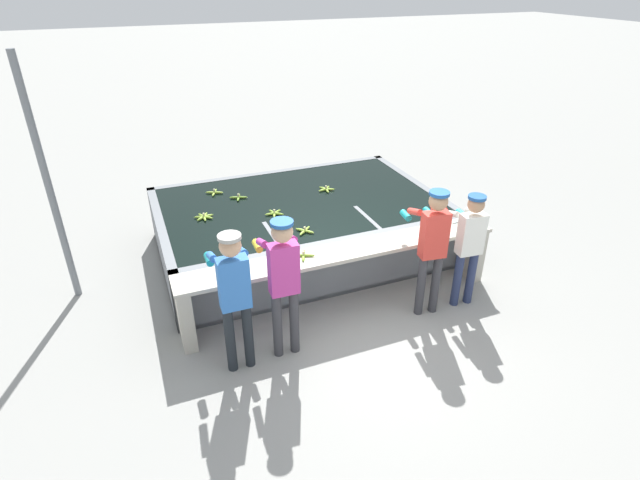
{
  "coord_description": "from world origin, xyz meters",
  "views": [
    {
      "loc": [
        -2.31,
        -4.69,
        3.95
      ],
      "look_at": [
        0.0,
        1.02,
        0.6
      ],
      "focal_mm": 28.0,
      "sensor_mm": 36.0,
      "label": 1
    }
  ],
  "objects_px": {
    "banana_bunch_floating_2": "(326,189)",
    "banana_bunch_floating_3": "(214,192)",
    "knife_0": "(452,224)",
    "banana_bunch_floating_4": "(305,231)",
    "banana_bunch_floating_5": "(274,213)",
    "worker_3": "(469,240)",
    "banana_bunch_ledge_0": "(304,255)",
    "worker_1": "(283,275)",
    "banana_bunch_floating_1": "(204,217)",
    "banana_bunch_floating_0": "(238,197)",
    "support_post_left": "(49,186)",
    "worker_0": "(234,290)",
    "worker_2": "(432,241)"
  },
  "relations": [
    {
      "from": "banana_bunch_floating_4",
      "to": "banana_bunch_floating_0",
      "type": "bearing_deg",
      "value": 111.4
    },
    {
      "from": "worker_1",
      "to": "banana_bunch_floating_1",
      "type": "bearing_deg",
      "value": 102.53
    },
    {
      "from": "banana_bunch_floating_1",
      "to": "banana_bunch_ledge_0",
      "type": "relative_size",
      "value": 1.03
    },
    {
      "from": "worker_1",
      "to": "banana_bunch_floating_1",
      "type": "height_order",
      "value": "worker_1"
    },
    {
      "from": "worker_1",
      "to": "banana_bunch_floating_1",
      "type": "distance_m",
      "value": 2.21
    },
    {
      "from": "banana_bunch_floating_3",
      "to": "banana_bunch_floating_4",
      "type": "height_order",
      "value": "same"
    },
    {
      "from": "banana_bunch_floating_1",
      "to": "knife_0",
      "type": "bearing_deg",
      "value": -25.29
    },
    {
      "from": "banana_bunch_floating_1",
      "to": "banana_bunch_floating_2",
      "type": "xyz_separation_m",
      "value": [
        1.99,
        0.28,
        0.0
      ]
    },
    {
      "from": "worker_1",
      "to": "banana_bunch_floating_1",
      "type": "relative_size",
      "value": 6.1
    },
    {
      "from": "worker_0",
      "to": "banana_bunch_floating_3",
      "type": "height_order",
      "value": "worker_0"
    },
    {
      "from": "banana_bunch_floating_0",
      "to": "banana_bunch_floating_3",
      "type": "height_order",
      "value": "same"
    },
    {
      "from": "worker_0",
      "to": "banana_bunch_floating_2",
      "type": "bearing_deg",
      "value": 50.1
    },
    {
      "from": "worker_1",
      "to": "banana_bunch_ledge_0",
      "type": "bearing_deg",
      "value": 52.89
    },
    {
      "from": "worker_2",
      "to": "banana_bunch_floating_0",
      "type": "distance_m",
      "value": 3.14
    },
    {
      "from": "banana_bunch_floating_1",
      "to": "support_post_left",
      "type": "height_order",
      "value": "support_post_left"
    },
    {
      "from": "worker_2",
      "to": "worker_3",
      "type": "xyz_separation_m",
      "value": [
        0.55,
        -0.0,
        -0.1
      ]
    },
    {
      "from": "banana_bunch_floating_0",
      "to": "support_post_left",
      "type": "relative_size",
      "value": 0.09
    },
    {
      "from": "banana_bunch_ledge_0",
      "to": "worker_3",
      "type": "bearing_deg",
      "value": -14.83
    },
    {
      "from": "banana_bunch_ledge_0",
      "to": "worker_1",
      "type": "bearing_deg",
      "value": -127.11
    },
    {
      "from": "banana_bunch_floating_0",
      "to": "support_post_left",
      "type": "bearing_deg",
      "value": -169.17
    },
    {
      "from": "banana_bunch_floating_2",
      "to": "banana_bunch_floating_4",
      "type": "bearing_deg",
      "value": -123.84
    },
    {
      "from": "worker_0",
      "to": "banana_bunch_floating_3",
      "type": "xyz_separation_m",
      "value": [
        0.39,
        3.0,
        -0.16
      ]
    },
    {
      "from": "worker_2",
      "to": "banana_bunch_floating_3",
      "type": "distance_m",
      "value": 3.58
    },
    {
      "from": "worker_2",
      "to": "banana_bunch_floating_4",
      "type": "height_order",
      "value": "worker_2"
    },
    {
      "from": "knife_0",
      "to": "banana_bunch_floating_4",
      "type": "bearing_deg",
      "value": 164.39
    },
    {
      "from": "worker_0",
      "to": "banana_bunch_floating_3",
      "type": "distance_m",
      "value": 3.03
    },
    {
      "from": "worker_3",
      "to": "banana_bunch_floating_3",
      "type": "bearing_deg",
      "value": 132.37
    },
    {
      "from": "banana_bunch_floating_2",
      "to": "banana_bunch_floating_5",
      "type": "relative_size",
      "value": 0.99
    },
    {
      "from": "banana_bunch_floating_2",
      "to": "knife_0",
      "type": "height_order",
      "value": "banana_bunch_floating_2"
    },
    {
      "from": "worker_3",
      "to": "banana_bunch_ledge_0",
      "type": "xyz_separation_m",
      "value": [
        -2.03,
        0.54,
        -0.07
      ]
    },
    {
      "from": "banana_bunch_floating_4",
      "to": "banana_bunch_floating_2",
      "type": "bearing_deg",
      "value": 56.16
    },
    {
      "from": "banana_bunch_floating_2",
      "to": "banana_bunch_floating_3",
      "type": "height_order",
      "value": "same"
    },
    {
      "from": "worker_3",
      "to": "support_post_left",
      "type": "distance_m",
      "value": 5.26
    },
    {
      "from": "worker_0",
      "to": "knife_0",
      "type": "bearing_deg",
      "value": 12.38
    },
    {
      "from": "worker_2",
      "to": "knife_0",
      "type": "height_order",
      "value": "worker_2"
    },
    {
      "from": "banana_bunch_floating_5",
      "to": "banana_bunch_ledge_0",
      "type": "xyz_separation_m",
      "value": [
        -0.03,
        -1.29,
        0.0
      ]
    },
    {
      "from": "worker_2",
      "to": "knife_0",
      "type": "relative_size",
      "value": 4.91
    },
    {
      "from": "banana_bunch_floating_5",
      "to": "banana_bunch_ledge_0",
      "type": "bearing_deg",
      "value": -91.31
    },
    {
      "from": "worker_3",
      "to": "worker_2",
      "type": "bearing_deg",
      "value": 179.71
    },
    {
      "from": "worker_3",
      "to": "knife_0",
      "type": "height_order",
      "value": "worker_3"
    },
    {
      "from": "worker_1",
      "to": "banana_bunch_floating_4",
      "type": "distance_m",
      "value": 1.41
    },
    {
      "from": "worker_1",
      "to": "knife_0",
      "type": "height_order",
      "value": "worker_1"
    },
    {
      "from": "banana_bunch_floating_0",
      "to": "worker_2",
      "type": "bearing_deg",
      "value": -55.12
    },
    {
      "from": "worker_0",
      "to": "banana_bunch_floating_4",
      "type": "height_order",
      "value": "worker_0"
    },
    {
      "from": "banana_bunch_floating_3",
      "to": "banana_bunch_floating_4",
      "type": "xyz_separation_m",
      "value": [
        0.86,
        -1.75,
        0.0
      ]
    },
    {
      "from": "banana_bunch_floating_1",
      "to": "banana_bunch_floating_0",
      "type": "bearing_deg",
      "value": 38.26
    },
    {
      "from": "worker_0",
      "to": "banana_bunch_floating_5",
      "type": "distance_m",
      "value": 2.19
    },
    {
      "from": "banana_bunch_floating_0",
      "to": "banana_bunch_floating_4",
      "type": "xyz_separation_m",
      "value": [
        0.56,
        -1.42,
        0.0
      ]
    },
    {
      "from": "worker_1",
      "to": "worker_2",
      "type": "relative_size",
      "value": 1.01
    },
    {
      "from": "banana_bunch_floating_0",
      "to": "banana_bunch_floating_2",
      "type": "bearing_deg",
      "value": -8.42
    }
  ]
}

